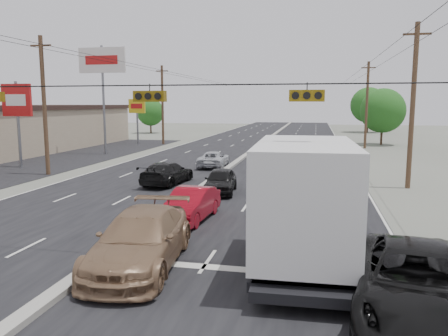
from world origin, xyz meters
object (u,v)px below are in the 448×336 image
(tree_right_far, at_px, (368,105))
(queue_car_c, at_px, (313,170))
(oncoming_near, at_px, (167,173))
(queue_car_b, at_px, (291,196))
(pole_sign_far, at_px, (137,110))
(oncoming_far, at_px, (214,159))
(utility_pole_right_b, at_px, (413,105))
(tree_right_mid, at_px, (383,111))
(pole_sign_billboard, at_px, (102,67))
(tan_sedan, at_px, (141,240))
(utility_pole_right_c, at_px, (367,105))
(pole_sign_mid, at_px, (17,105))
(queue_car_a, at_px, (220,181))
(box_truck, at_px, (304,202))
(utility_pole_left_c, at_px, (163,104))
(red_sedan, at_px, (191,205))
(utility_pole_left_b, at_px, (44,105))
(black_suv, at_px, (417,284))
(tree_left_far, at_px, (150,112))

(tree_right_far, distance_m, queue_car_c, 54.87)
(oncoming_near, bearing_deg, queue_car_b, 152.43)
(pole_sign_far, relative_size, oncoming_far, 1.28)
(utility_pole_right_b, xyz_separation_m, tree_right_mid, (2.50, 30.00, -0.77))
(pole_sign_billboard, bearing_deg, utility_pole_right_b, -25.71)
(tree_right_mid, height_order, tan_sedan, tree_right_mid)
(utility_pole_right_c, bearing_deg, tan_sedan, -105.21)
(tree_right_mid, height_order, oncoming_near, tree_right_mid)
(pole_sign_mid, xyz_separation_m, queue_car_a, (18.40, -6.87, -4.40))
(box_truck, distance_m, oncoming_near, 15.75)
(tan_sedan, bearing_deg, queue_car_b, 57.70)
(box_truck, bearing_deg, utility_pole_right_b, 65.87)
(utility_pole_left_c, distance_m, queue_car_b, 37.33)
(pole_sign_billboard, height_order, oncoming_near, pole_sign_billboard)
(pole_sign_far, distance_m, queue_car_b, 39.08)
(utility_pole_right_b, bearing_deg, oncoming_near, -173.09)
(box_truck, height_order, red_sedan, box_truck)
(utility_pole_left_b, xyz_separation_m, utility_pole_right_c, (25.00, 25.00, 0.00))
(utility_pole_left_b, height_order, queue_car_c, utility_pole_left_b)
(queue_car_a, relative_size, oncoming_far, 0.90)
(utility_pole_right_c, distance_m, box_truck, 40.18)
(utility_pole_left_b, xyz_separation_m, oncoming_far, (11.10, 6.32, -4.45))
(queue_car_c, bearing_deg, utility_pole_right_c, 74.23)
(utility_pole_left_b, bearing_deg, queue_car_c, 3.25)
(utility_pole_right_b, relative_size, pole_sign_mid, 1.43)
(black_suv, xyz_separation_m, oncoming_far, (-10.72, 23.96, -0.21))
(utility_pole_right_c, height_order, oncoming_far, utility_pole_right_c)
(utility_pole_left_c, xyz_separation_m, tree_left_far, (-9.50, 20.00, -1.39))
(oncoming_far, bearing_deg, queue_car_c, 143.37)
(queue_car_a, xyz_separation_m, oncoming_near, (-4.00, 2.04, 0.01))
(utility_pole_left_b, height_order, tree_right_far, utility_pole_left_b)
(pole_sign_mid, bearing_deg, tree_left_far, 96.79)
(red_sedan, distance_m, oncoming_near, 9.21)
(utility_pole_right_b, height_order, black_suv, utility_pole_right_b)
(pole_sign_far, xyz_separation_m, box_truck, (22.50, -39.61, -2.32))
(queue_car_b, distance_m, oncoming_near, 9.93)
(pole_sign_far, bearing_deg, tan_sedan, -66.92)
(queue_car_a, xyz_separation_m, oncoming_far, (-2.80, 10.19, -0.07))
(utility_pole_left_b, xyz_separation_m, pole_sign_mid, (-4.50, 3.00, 0.01))
(tree_left_far, relative_size, box_truck, 0.76)
(utility_pole_left_c, height_order, tree_right_mid, utility_pole_left_c)
(tree_left_far, bearing_deg, pole_sign_billboard, -76.81)
(pole_sign_mid, bearing_deg, red_sedan, -35.49)
(box_truck, height_order, queue_car_c, box_truck)
(pole_sign_billboard, relative_size, queue_car_c, 2.00)
(utility_pole_right_c, height_order, queue_car_c, utility_pole_right_c)
(pole_sign_mid, height_order, pole_sign_far, pole_sign_mid)
(pole_sign_billboard, relative_size, box_truck, 1.36)
(utility_pole_left_c, bearing_deg, utility_pole_right_b, -45.00)
(utility_pole_left_b, xyz_separation_m, box_truck, (19.00, -14.61, -3.02))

